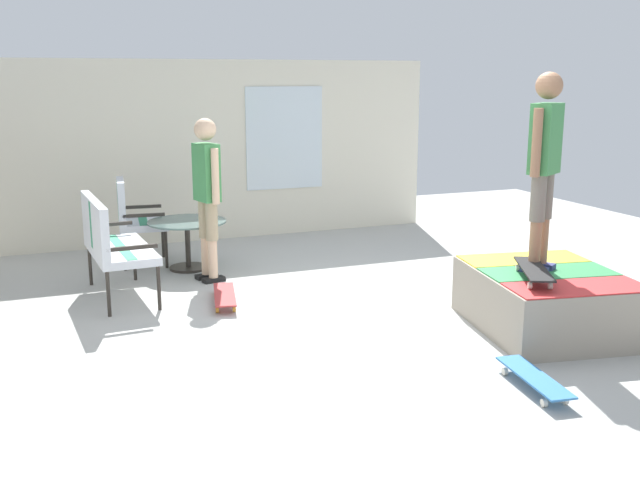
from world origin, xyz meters
TOP-DOWN VIEW (x-y plane):
  - ground_plane at (0.00, 0.00)m, footprint 12.00×12.00m
  - house_facade at (3.80, 0.49)m, footprint 0.23×6.00m
  - skate_ramp at (-0.97, -1.28)m, footprint 1.75×2.10m
  - patio_bench at (1.39, 2.23)m, footprint 1.28×0.62m
  - patio_chair_near_house at (2.70, 1.82)m, footprint 0.67×0.61m
  - patio_table at (2.25, 1.28)m, footprint 0.90×0.90m
  - person_watching at (1.69, 1.15)m, footprint 0.47×0.30m
  - person_skater at (-0.90, -1.17)m, footprint 0.35×0.42m
  - skateboard_by_bench at (0.80, 1.22)m, footprint 0.82×0.37m
  - skateboard_spare at (-1.99, -0.35)m, footprint 0.82×0.31m
  - skateboard_on_ramp at (-1.14, -0.95)m, footprint 0.81×0.54m

SIDE VIEW (x-z plane):
  - ground_plane at x=0.00m, z-range -0.10..0.00m
  - skateboard_by_bench at x=0.80m, z-range 0.03..0.14m
  - skateboard_spare at x=-1.99m, z-range 0.03..0.14m
  - skate_ramp at x=-0.97m, z-range 0.00..0.53m
  - patio_table at x=2.25m, z-range 0.12..0.69m
  - patio_chair_near_house at x=2.70m, z-range 0.10..1.12m
  - skateboard_on_ramp at x=-1.14m, z-range 0.56..0.66m
  - patio_bench at x=1.39m, z-range 0.11..1.13m
  - person_watching at x=1.69m, z-range 0.16..1.92m
  - house_facade at x=3.80m, z-range 0.00..2.41m
  - person_skater at x=-0.90m, z-range 0.67..2.37m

